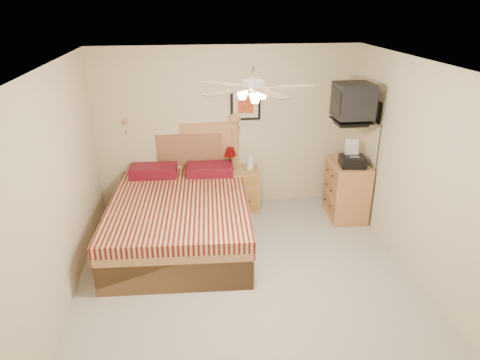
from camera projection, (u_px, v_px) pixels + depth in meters
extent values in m
plane|color=#A5A195|center=(248.00, 285.00, 5.02)|extent=(4.50, 4.50, 0.00)
cube|color=white|center=(250.00, 68.00, 4.04)|extent=(4.00, 4.50, 0.04)
cube|color=beige|center=(228.00, 129.00, 6.58)|extent=(4.00, 0.04, 2.50)
cube|color=beige|center=(305.00, 346.00, 2.48)|extent=(4.00, 0.04, 2.50)
cube|color=beige|center=(53.00, 199.00, 4.30)|extent=(0.04, 4.50, 2.50)
cube|color=beige|center=(426.00, 179.00, 4.76)|extent=(0.04, 4.50, 2.50)
cube|color=#A66A3F|center=(239.00, 189.00, 6.74)|extent=(0.63, 0.48, 0.67)
imported|color=white|center=(250.00, 162.00, 6.54)|extent=(0.14, 0.14, 0.27)
cube|color=black|center=(246.00, 105.00, 6.45)|extent=(0.46, 0.04, 0.46)
cube|color=#AE7246|center=(347.00, 189.00, 6.47)|extent=(0.56, 0.77, 0.88)
imported|color=#B7AB92|center=(341.00, 156.00, 6.51)|extent=(0.24, 0.29, 0.02)
imported|color=gray|center=(342.00, 155.00, 6.50)|extent=(0.24, 0.29, 0.02)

